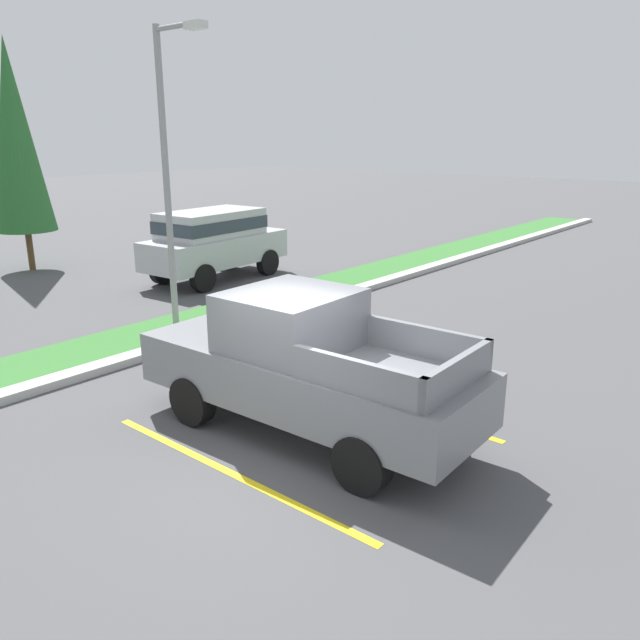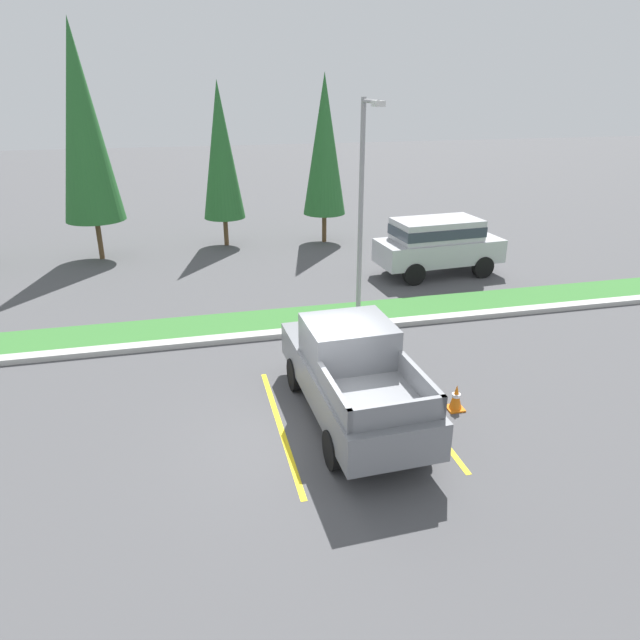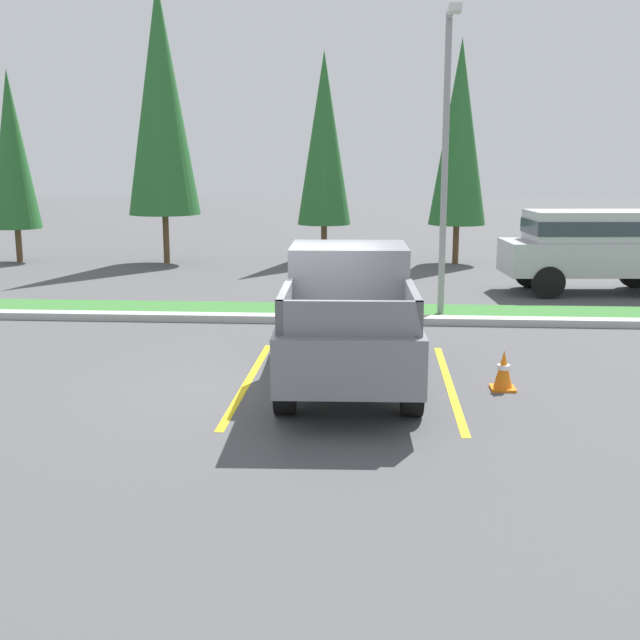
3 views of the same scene
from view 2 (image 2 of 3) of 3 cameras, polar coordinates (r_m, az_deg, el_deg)
ground_plane at (r=12.08m, az=-0.26°, el=-11.07°), size 120.00×120.00×0.00m
parking_line_near at (r=12.28m, az=-3.96°, el=-10.48°), size 0.12×4.80×0.01m
parking_line_far at (r=13.05m, az=9.72°, el=-8.62°), size 0.12×4.80×0.01m
curb_strip at (r=16.37m, az=-4.29°, el=-1.39°), size 56.00×0.40×0.15m
grass_median at (r=17.39m, az=-4.89°, el=-0.10°), size 56.00×1.80×0.06m
pickup_truck_main at (r=12.11m, az=3.14°, el=-5.30°), size 2.12×5.29×2.10m
suv_distant at (r=21.82m, az=11.59°, el=7.55°), size 4.73×2.23×2.10m
street_light at (r=16.59m, az=4.27°, el=12.08°), size 0.24×1.49×6.33m
cypress_tree_left_inner at (r=24.53m, az=-22.47°, el=17.52°), size 2.32×2.32×8.91m
cypress_tree_center at (r=25.43m, az=-9.79°, el=16.15°), size 1.78×1.78×6.84m
cypress_tree_right_inner at (r=25.69m, az=0.45°, el=16.89°), size 1.85×1.85×7.13m
traffic_cone at (r=13.05m, az=13.32°, el=-7.49°), size 0.36×0.36×0.60m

